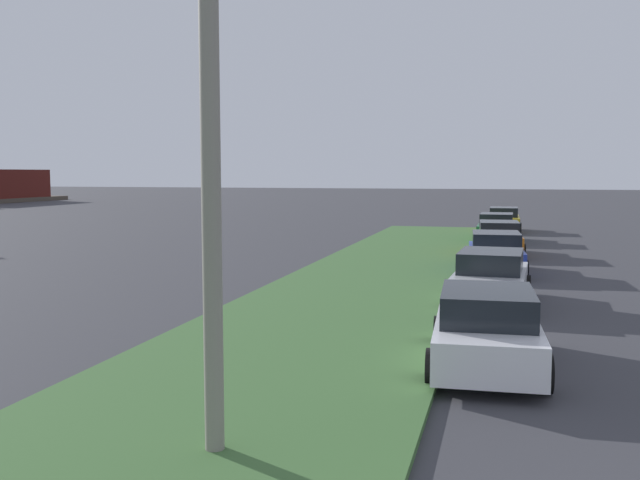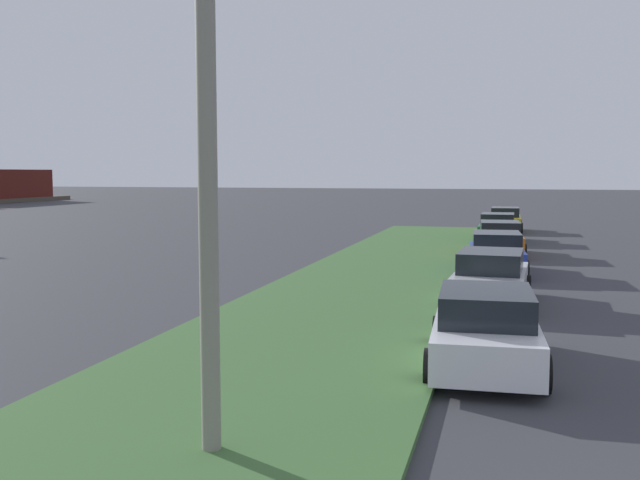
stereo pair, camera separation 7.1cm
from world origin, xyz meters
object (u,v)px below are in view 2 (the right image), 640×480
at_px(parked_car_white, 485,330).
at_px(streetlight, 236,101).
at_px(parked_car_silver, 491,278).
at_px(parked_car_blue, 496,253).
at_px(parked_car_orange, 500,239).
at_px(parked_car_green, 498,228).
at_px(parked_car_yellow, 505,220).

height_order(parked_car_white, streetlight, streetlight).
xyz_separation_m(parked_car_silver, parked_car_blue, (6.08, -0.04, 0.00)).
height_order(parked_car_white, parked_car_silver, same).
xyz_separation_m(parked_car_silver, parked_car_orange, (11.76, -0.10, 0.00)).
xyz_separation_m(parked_car_green, streetlight, (-29.24, 2.67, 3.67)).
bearing_deg(parked_car_green, streetlight, 175.70).
height_order(parked_car_silver, parked_car_blue, same).
height_order(parked_car_silver, streetlight, streetlight).
distance_m(parked_car_silver, parked_car_orange, 11.76).
height_order(parked_car_green, streetlight, streetlight).
relative_size(parked_car_orange, streetlight, 0.59).
xyz_separation_m(parked_car_silver, parked_car_green, (17.83, 0.08, 0.00)).
height_order(parked_car_yellow, streetlight, streetlight).
height_order(parked_car_white, parked_car_green, same).
bearing_deg(parked_car_orange, parked_car_yellow, -3.86).
bearing_deg(parked_car_silver, parked_car_white, -176.43).
xyz_separation_m(parked_car_white, parked_car_silver, (6.44, 0.05, 0.00)).
bearing_deg(streetlight, parked_car_white, -29.50).
xyz_separation_m(parked_car_silver, streetlight, (-11.41, 2.76, 3.67)).
distance_m(parked_car_white, parked_car_silver, 6.44).
bearing_deg(parked_car_silver, parked_car_blue, 2.72).
bearing_deg(parked_car_green, parked_car_yellow, -2.02).
distance_m(parked_car_silver, streetlight, 12.30).
distance_m(parked_car_orange, parked_car_green, 6.07).
height_order(parked_car_silver, parked_car_green, same).
height_order(parked_car_blue, parked_car_green, same).
relative_size(parked_car_green, streetlight, 0.58).
relative_size(parked_car_silver, parked_car_yellow, 1.02).
relative_size(parked_car_green, parked_car_yellow, 1.00).
relative_size(parked_car_white, parked_car_green, 1.01).
xyz_separation_m(parked_car_orange, parked_car_green, (6.07, 0.18, 0.00)).
bearing_deg(parked_car_yellow, parked_car_silver, 179.08).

